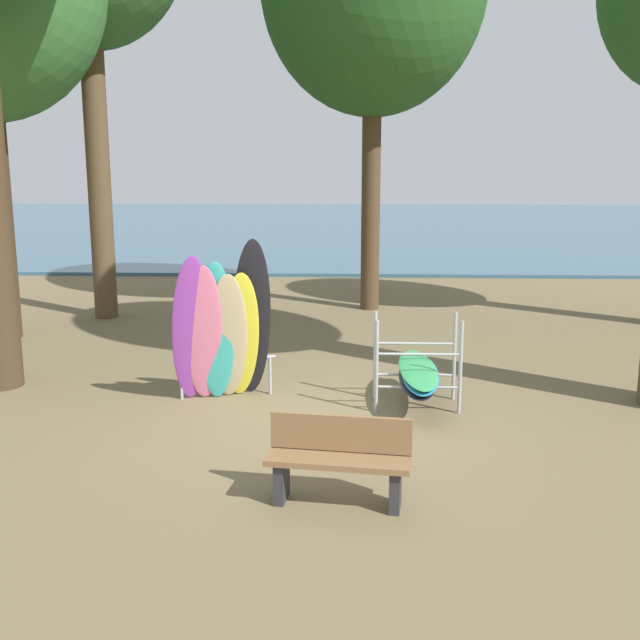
# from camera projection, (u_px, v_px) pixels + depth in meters

# --- Properties ---
(ground_plane) EXTENTS (80.00, 80.00, 0.00)m
(ground_plane) POSITION_uv_depth(u_px,v_px,m) (326.00, 422.00, 9.85)
(ground_plane) COLOR brown
(lake_water) EXTENTS (80.00, 36.00, 0.10)m
(lake_water) POSITION_uv_depth(u_px,v_px,m) (345.00, 224.00, 39.61)
(lake_water) COLOR #38607A
(lake_water) RESTS_ON ground
(leaning_board_pile) EXTENTS (1.48, 1.09, 2.30)m
(leaning_board_pile) POSITION_uv_depth(u_px,v_px,m) (222.00, 331.00, 10.46)
(leaning_board_pile) COLOR purple
(leaning_board_pile) RESTS_ON ground
(board_storage_rack) EXTENTS (1.15, 2.12, 1.25)m
(board_storage_rack) POSITION_uv_depth(u_px,v_px,m) (418.00, 372.00, 10.40)
(board_storage_rack) COLOR #9EA0A5
(board_storage_rack) RESTS_ON ground
(park_bench) EXTENTS (1.44, 0.60, 0.85)m
(park_bench) POSITION_uv_depth(u_px,v_px,m) (339.00, 458.00, 7.44)
(park_bench) COLOR #2D2D33
(park_bench) RESTS_ON ground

